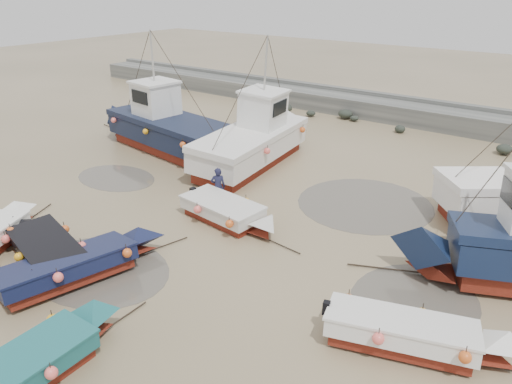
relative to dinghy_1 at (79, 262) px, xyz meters
The scene contains 14 objects.
ground 3.41m from the dinghy_1, 31.18° to the left, with size 120.00×120.00×0.00m, color #9B8664.
seawall 23.91m from the dinghy_1, 82.97° to the left, with size 60.00×4.92×1.50m.
puddle_a 0.84m from the dinghy_1, 79.69° to the left, with size 4.99×4.99×0.01m, color #554F46.
puddle_b 10.27m from the dinghy_1, 29.54° to the left, with size 3.62×3.62×0.01m, color #554F46.
puddle_c 8.59m from the dinghy_1, 133.87° to the left, with size 4.19×4.19×0.01m, color #554F46.
puddle_d 11.54m from the dinghy_1, 65.46° to the left, with size 5.59×5.59×0.01m, color #554F46.
dinghy_1 is the anchor object (origin of this frame).
dinghy_2 4.10m from the dinghy_1, 46.01° to the right, with size 1.91×5.19×1.43m.
dinghy_3 10.11m from the dinghy_1, 17.12° to the left, with size 5.93×2.73×1.43m.
dinghy_4 1.84m from the dinghy_1, behind, with size 6.15×2.74×1.43m.
dinghy_5 5.87m from the dinghy_1, 76.39° to the left, with size 5.64×2.33×1.43m.
cabin_boat_0 13.00m from the dinghy_1, 124.63° to the left, with size 11.30×4.20×6.22m.
cabin_boat_1 12.07m from the dinghy_1, 99.26° to the left, with size 3.76×10.92×6.22m.
person 6.77m from the dinghy_1, 90.43° to the left, with size 0.60×0.39×1.65m, color #1A1B34.
Camera 1 is at (9.56, -9.18, 8.72)m, focal length 35.00 mm.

